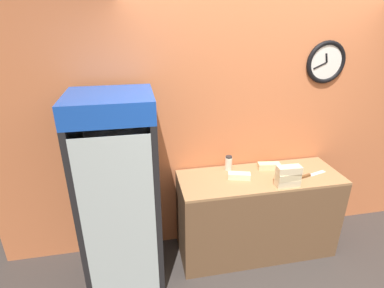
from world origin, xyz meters
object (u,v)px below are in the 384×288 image
(sandwich_flat_right, at_px, (239,176))
(chefs_knife, at_px, (310,175))
(sandwich_stack_top, at_px, (289,170))
(sandwich_stack_bottom, at_px, (287,183))
(sandwich_stack_middle, at_px, (288,176))
(sandwich_flat_left, at_px, (269,166))
(condiment_jar, at_px, (229,163))
(beverage_cooler, at_px, (119,183))

(sandwich_flat_right, xyz_separation_m, chefs_knife, (0.71, -0.08, -0.02))
(sandwich_stack_top, height_order, sandwich_flat_right, sandwich_stack_top)
(sandwich_stack_bottom, height_order, sandwich_stack_top, sandwich_stack_top)
(sandwich_stack_middle, xyz_separation_m, sandwich_flat_right, (-0.39, 0.22, -0.07))
(sandwich_stack_bottom, bearing_deg, sandwich_flat_right, 151.35)
(sandwich_flat_left, bearing_deg, sandwich_stack_bottom, -86.25)
(sandwich_stack_bottom, height_order, sandwich_stack_middle, sandwich_stack_middle)
(sandwich_stack_top, xyz_separation_m, chefs_knife, (0.31, 0.13, -0.16))
(sandwich_stack_middle, relative_size, chefs_knife, 0.71)
(chefs_knife, distance_m, condiment_jar, 0.81)
(sandwich_stack_bottom, relative_size, sandwich_stack_top, 0.99)
(sandwich_flat_left, bearing_deg, beverage_cooler, -174.40)
(beverage_cooler, xyz_separation_m, sandwich_stack_bottom, (1.53, -0.20, -0.05))
(sandwich_flat_right, bearing_deg, condiment_jar, 103.30)
(sandwich_stack_middle, height_order, sandwich_stack_top, sandwich_stack_top)
(beverage_cooler, xyz_separation_m, sandwich_flat_right, (1.13, 0.01, -0.06))
(sandwich_stack_middle, relative_size, sandwich_stack_top, 0.99)
(sandwich_flat_right, bearing_deg, sandwich_flat_left, 20.14)
(sandwich_stack_bottom, height_order, sandwich_flat_left, sandwich_stack_bottom)
(sandwich_flat_right, xyz_separation_m, condiment_jar, (-0.05, 0.20, 0.05))
(sandwich_stack_bottom, xyz_separation_m, sandwich_stack_top, (0.00, 0.00, 0.14))
(sandwich_stack_middle, distance_m, sandwich_stack_top, 0.07)
(sandwich_stack_top, relative_size, sandwich_flat_left, 0.96)
(sandwich_flat_right, distance_m, chefs_knife, 0.71)
(sandwich_stack_bottom, distance_m, sandwich_stack_top, 0.14)
(beverage_cooler, height_order, sandwich_stack_top, beverage_cooler)
(sandwich_stack_bottom, bearing_deg, beverage_cooler, 172.42)
(sandwich_stack_middle, bearing_deg, sandwich_stack_top, 0.00)
(sandwich_stack_bottom, distance_m, condiment_jar, 0.61)
(sandwich_stack_bottom, relative_size, chefs_knife, 0.70)
(sandwich_stack_middle, bearing_deg, condiment_jar, 136.81)
(sandwich_stack_bottom, bearing_deg, condiment_jar, 136.81)
(sandwich_flat_left, distance_m, sandwich_flat_right, 0.39)
(beverage_cooler, relative_size, sandwich_flat_right, 7.96)
(beverage_cooler, distance_m, sandwich_flat_left, 1.51)
(sandwich_flat_left, bearing_deg, condiment_jar, 171.48)
(sandwich_flat_right, height_order, chefs_knife, sandwich_flat_right)
(sandwich_stack_top, xyz_separation_m, condiment_jar, (-0.44, 0.41, -0.09))
(sandwich_stack_bottom, xyz_separation_m, condiment_jar, (-0.44, 0.41, 0.04))
(sandwich_stack_bottom, distance_m, chefs_knife, 0.34)
(sandwich_stack_middle, bearing_deg, chefs_knife, 22.97)
(beverage_cooler, relative_size, sandwich_stack_middle, 8.11)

